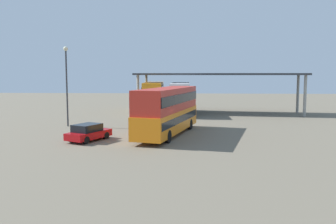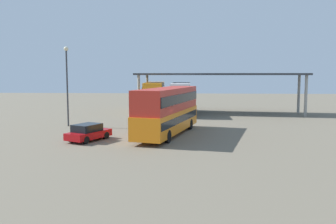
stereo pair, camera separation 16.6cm
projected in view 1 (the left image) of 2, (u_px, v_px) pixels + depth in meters
ground_plane at (159, 139)px, 28.60m from camera, size 140.00×140.00×0.00m
double_decker_main at (168, 109)px, 30.53m from camera, size 5.16×11.73×4.08m
parked_hatchback at (88, 132)px, 27.91m from camera, size 3.17×4.15×1.35m
double_decker_near_canopy at (154, 96)px, 49.43m from camera, size 2.94×10.14×4.13m
double_decker_mid_row at (180, 97)px, 46.91m from camera, size 2.51×10.41×4.11m
depot_canopy at (219, 76)px, 47.80m from camera, size 23.21×8.67×5.41m
lamppost_tall at (67, 77)px, 35.31m from camera, size 0.44×0.44×8.01m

